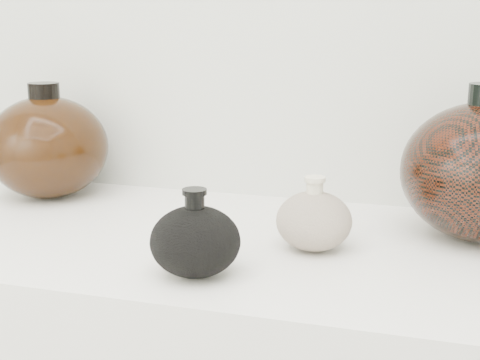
% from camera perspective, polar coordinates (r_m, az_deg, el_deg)
% --- Properties ---
extents(black_gourd_vase, '(0.14, 0.14, 0.11)m').
position_cam_1_polar(black_gourd_vase, '(0.85, -3.84, -5.18)').
color(black_gourd_vase, black).
rests_on(black_gourd_vase, display_counter).
extents(cream_gourd_vase, '(0.11, 0.11, 0.11)m').
position_cam_1_polar(cream_gourd_vase, '(0.95, 6.33, -3.43)').
color(cream_gourd_vase, beige).
rests_on(cream_gourd_vase, display_counter).
extents(left_round_pot, '(0.27, 0.27, 0.21)m').
position_cam_1_polar(left_round_pot, '(1.26, -16.10, 2.75)').
color(left_round_pot, black).
rests_on(left_round_pot, display_counter).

